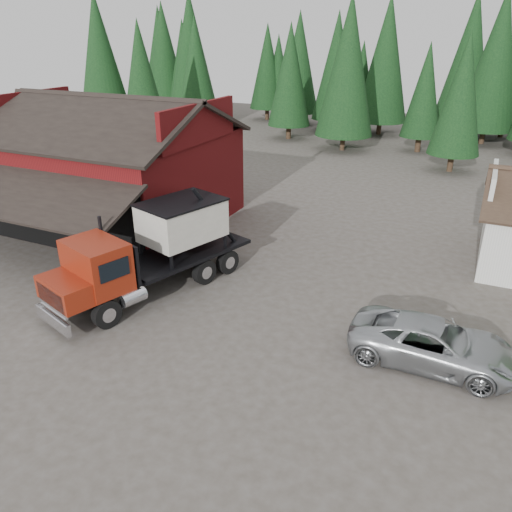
% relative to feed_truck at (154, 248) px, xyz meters
% --- Properties ---
extents(ground, '(120.00, 120.00, 0.00)m').
position_rel_feed_truck_xyz_m(ground, '(3.48, -3.43, -1.97)').
color(ground, '#474138').
rests_on(ground, ground).
extents(red_barn, '(12.80, 13.63, 7.18)m').
position_rel_feed_truck_xyz_m(red_barn, '(-7.52, 6.48, 0.72)').
color(red_barn, '#601010').
rests_on(red_barn, ground).
extents(conifer_backdrop, '(76.00, 16.00, 16.00)m').
position_rel_feed_truck_xyz_m(conifer_backdrop, '(3.48, 38.57, -1.97)').
color(conifer_backdrop, black).
rests_on(conifer_backdrop, ground).
extents(near_pine_a, '(4.40, 4.40, 11.40)m').
position_rel_feed_truck_xyz_m(near_pine_a, '(-18.52, 24.57, 4.42)').
color(near_pine_a, '#382619').
rests_on(near_pine_a, ground).
extents(near_pine_b, '(3.96, 3.96, 10.40)m').
position_rel_feed_truck_xyz_m(near_pine_b, '(9.48, 26.57, 3.92)').
color(near_pine_b, '#382619').
rests_on(near_pine_b, ground).
extents(near_pine_d, '(5.28, 5.28, 13.40)m').
position_rel_feed_truck_xyz_m(near_pine_d, '(-0.52, 30.57, 5.42)').
color(near_pine_d, '#382619').
rests_on(near_pine_d, ground).
extents(feed_truck, '(5.22, 9.65, 4.22)m').
position_rel_feed_truck_xyz_m(feed_truck, '(0.00, 0.00, 0.00)').
color(feed_truck, black).
rests_on(feed_truck, ground).
extents(silver_car, '(5.53, 2.57, 1.53)m').
position_rel_feed_truck_xyz_m(silver_car, '(11.48, -0.43, -1.21)').
color(silver_car, '#ABAFB3').
rests_on(silver_car, ground).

